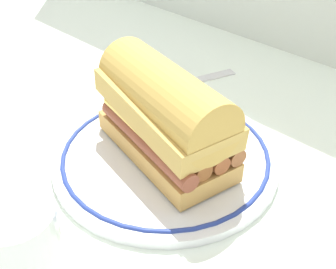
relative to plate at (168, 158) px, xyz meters
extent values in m
plane|color=white|center=(0.00, -0.02, -0.01)|extent=(1.50, 1.50, 0.00)
cylinder|color=white|center=(0.00, 0.00, 0.00)|extent=(0.29, 0.29, 0.01)
torus|color=navy|center=(0.00, 0.00, 0.00)|extent=(0.27, 0.27, 0.01)
cube|color=tan|center=(0.00, 0.00, 0.02)|extent=(0.21, 0.13, 0.03)
cylinder|color=brown|center=(-0.01, -0.03, 0.04)|extent=(0.18, 0.06, 0.02)
cylinder|color=brown|center=(0.00, -0.01, 0.04)|extent=(0.18, 0.06, 0.02)
cylinder|color=brown|center=(0.00, 0.01, 0.04)|extent=(0.18, 0.06, 0.02)
cylinder|color=#955731|center=(0.01, 0.03, 0.04)|extent=(0.18, 0.06, 0.02)
cube|color=#EFC64C|center=(0.00, 0.00, 0.06)|extent=(0.17, 0.12, 0.01)
cube|color=tan|center=(0.00, 0.00, 0.08)|extent=(0.21, 0.13, 0.04)
cylinder|color=tan|center=(0.00, 0.00, 0.09)|extent=(0.20, 0.12, 0.08)
cylinder|color=silver|center=(0.03, -0.22, 0.04)|extent=(0.07, 0.07, 0.10)
cylinder|color=gold|center=(0.03, -0.22, 0.02)|extent=(0.06, 0.06, 0.05)
cube|color=silver|center=(-0.10, 0.22, -0.01)|extent=(0.05, 0.08, 0.01)
cube|color=black|center=(-0.12, 0.15, 0.00)|extent=(0.04, 0.06, 0.01)
camera|label=1|loc=(0.30, -0.32, 0.36)|focal=47.31mm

